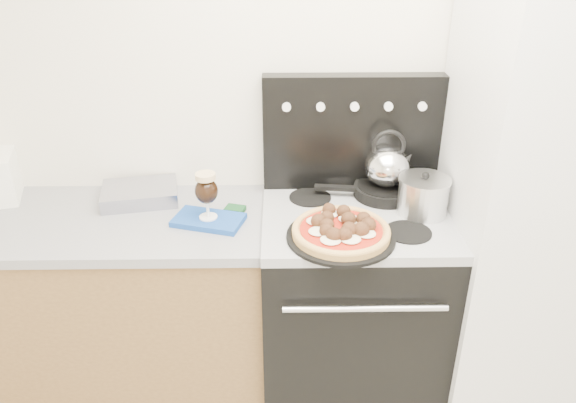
{
  "coord_description": "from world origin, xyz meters",
  "views": [
    {
      "loc": [
        -0.23,
        -0.82,
        2.01
      ],
      "look_at": [
        -0.2,
        1.05,
        1.05
      ],
      "focal_mm": 35.0,
      "sensor_mm": 36.0,
      "label": 1
    }
  ],
  "objects_px": {
    "stove_body": "(350,309)",
    "pizza": "(341,229)",
    "pizza_pan": "(341,237)",
    "oven_mitt": "(209,220)",
    "fridge": "(531,209)",
    "beer_glass": "(207,196)",
    "skillet": "(385,191)",
    "tea_kettle": "(387,163)",
    "stock_pot": "(423,197)",
    "base_cabinet": "(103,310)"
  },
  "relations": [
    {
      "from": "skillet",
      "to": "pizza_pan",
      "type": "bearing_deg",
      "value": -122.46
    },
    {
      "from": "stove_body",
      "to": "pizza",
      "type": "relative_size",
      "value": 2.4
    },
    {
      "from": "fridge",
      "to": "beer_glass",
      "type": "xyz_separation_m",
      "value": [
        -1.3,
        0.0,
        0.07
      ]
    },
    {
      "from": "fridge",
      "to": "oven_mitt",
      "type": "bearing_deg",
      "value": 179.96
    },
    {
      "from": "pizza_pan",
      "to": "skillet",
      "type": "relative_size",
      "value": 1.54
    },
    {
      "from": "pizza",
      "to": "fridge",
      "type": "bearing_deg",
      "value": 11.63
    },
    {
      "from": "base_cabinet",
      "to": "stove_body",
      "type": "xyz_separation_m",
      "value": [
        1.1,
        -0.02,
        0.01
      ]
    },
    {
      "from": "base_cabinet",
      "to": "stove_body",
      "type": "bearing_deg",
      "value": -1.3
    },
    {
      "from": "oven_mitt",
      "to": "pizza",
      "type": "relative_size",
      "value": 0.75
    },
    {
      "from": "stove_body",
      "to": "pizza_pan",
      "type": "height_order",
      "value": "pizza_pan"
    },
    {
      "from": "tea_kettle",
      "to": "beer_glass",
      "type": "bearing_deg",
      "value": -151.96
    },
    {
      "from": "pizza",
      "to": "tea_kettle",
      "type": "distance_m",
      "value": 0.43
    },
    {
      "from": "beer_glass",
      "to": "pizza",
      "type": "bearing_deg",
      "value": -17.45
    },
    {
      "from": "base_cabinet",
      "to": "skillet",
      "type": "height_order",
      "value": "skillet"
    },
    {
      "from": "stock_pot",
      "to": "stove_body",
      "type": "bearing_deg",
      "value": -178.05
    },
    {
      "from": "base_cabinet",
      "to": "fridge",
      "type": "bearing_deg",
      "value": -1.59
    },
    {
      "from": "tea_kettle",
      "to": "stock_pot",
      "type": "bearing_deg",
      "value": -38.48
    },
    {
      "from": "oven_mitt",
      "to": "stock_pot",
      "type": "bearing_deg",
      "value": 2.2
    },
    {
      "from": "beer_glass",
      "to": "pizza_pan",
      "type": "distance_m",
      "value": 0.55
    },
    {
      "from": "beer_glass",
      "to": "stock_pot",
      "type": "bearing_deg",
      "value": 2.2
    },
    {
      "from": "base_cabinet",
      "to": "beer_glass",
      "type": "bearing_deg",
      "value": -5.52
    },
    {
      "from": "skillet",
      "to": "stock_pot",
      "type": "xyz_separation_m",
      "value": [
        0.12,
        -0.16,
        0.05
      ]
    },
    {
      "from": "fridge",
      "to": "skillet",
      "type": "distance_m",
      "value": 0.59
    },
    {
      "from": "pizza_pan",
      "to": "stock_pot",
      "type": "distance_m",
      "value": 0.4
    },
    {
      "from": "pizza_pan",
      "to": "tea_kettle",
      "type": "bearing_deg",
      "value": 57.54
    },
    {
      "from": "fridge",
      "to": "tea_kettle",
      "type": "height_order",
      "value": "fridge"
    },
    {
      "from": "skillet",
      "to": "oven_mitt",
      "type": "bearing_deg",
      "value": -165.51
    },
    {
      "from": "oven_mitt",
      "to": "pizza",
      "type": "distance_m",
      "value": 0.54
    },
    {
      "from": "beer_glass",
      "to": "tea_kettle",
      "type": "height_order",
      "value": "tea_kettle"
    },
    {
      "from": "skillet",
      "to": "pizza",
      "type": "bearing_deg",
      "value": -122.46
    },
    {
      "from": "tea_kettle",
      "to": "stock_pot",
      "type": "height_order",
      "value": "tea_kettle"
    },
    {
      "from": "base_cabinet",
      "to": "stock_pot",
      "type": "height_order",
      "value": "stock_pot"
    },
    {
      "from": "base_cabinet",
      "to": "stock_pot",
      "type": "distance_m",
      "value": 1.48
    },
    {
      "from": "beer_glass",
      "to": "skillet",
      "type": "height_order",
      "value": "beer_glass"
    },
    {
      "from": "stove_body",
      "to": "pizza_pan",
      "type": "xyz_separation_m",
      "value": [
        -0.08,
        -0.19,
        0.49
      ]
    },
    {
      "from": "base_cabinet",
      "to": "pizza",
      "type": "height_order",
      "value": "pizza"
    },
    {
      "from": "oven_mitt",
      "to": "skillet",
      "type": "bearing_deg",
      "value": 14.49
    },
    {
      "from": "stove_body",
      "to": "skillet",
      "type": "bearing_deg",
      "value": 49.54
    },
    {
      "from": "stock_pot",
      "to": "beer_glass",
      "type": "bearing_deg",
      "value": -177.8
    },
    {
      "from": "oven_mitt",
      "to": "beer_glass",
      "type": "bearing_deg",
      "value": 0.0
    },
    {
      "from": "base_cabinet",
      "to": "skillet",
      "type": "xyz_separation_m",
      "value": [
        1.25,
        0.14,
        0.51
      ]
    },
    {
      "from": "base_cabinet",
      "to": "pizza",
      "type": "xyz_separation_m",
      "value": [
        1.02,
        -0.21,
        0.53
      ]
    },
    {
      "from": "tea_kettle",
      "to": "oven_mitt",
      "type": "bearing_deg",
      "value": -151.96
    },
    {
      "from": "beer_glass",
      "to": "tea_kettle",
      "type": "bearing_deg",
      "value": 14.49
    },
    {
      "from": "oven_mitt",
      "to": "skillet",
      "type": "height_order",
      "value": "skillet"
    },
    {
      "from": "fridge",
      "to": "beer_glass",
      "type": "bearing_deg",
      "value": 179.96
    },
    {
      "from": "stove_body",
      "to": "fridge",
      "type": "relative_size",
      "value": 0.46
    },
    {
      "from": "stove_body",
      "to": "oven_mitt",
      "type": "relative_size",
      "value": 3.22
    },
    {
      "from": "pizza",
      "to": "skillet",
      "type": "relative_size",
      "value": 1.37
    },
    {
      "from": "base_cabinet",
      "to": "skillet",
      "type": "distance_m",
      "value": 1.36
    }
  ]
}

